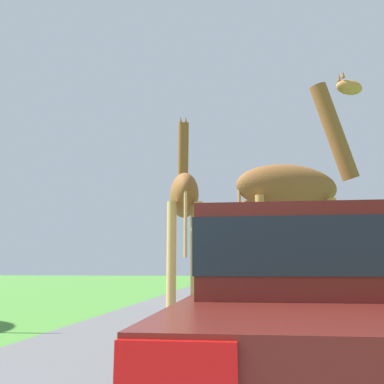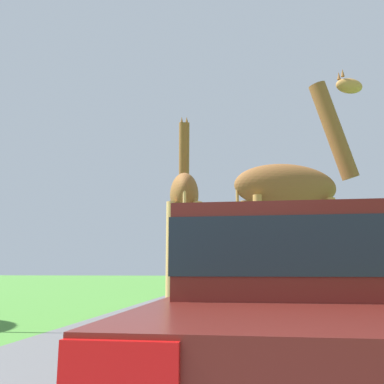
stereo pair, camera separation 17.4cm
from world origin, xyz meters
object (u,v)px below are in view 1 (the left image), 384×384
Objects in this scene: car_lead_maroon at (322,319)px; car_queue_left at (279,277)px; car_far_ahead at (223,280)px; giraffe_near_road at (184,206)px; giraffe_companion at (296,188)px; car_queue_right at (294,278)px.

car_lead_maroon is 22.41m from car_queue_left.
car_far_ahead is at bearing -105.14° from car_queue_left.
giraffe_near_road is 1.02× the size of giraffe_companion.
car_far_ahead is at bearing 172.37° from giraffe_companion.
giraffe_near_road is 17.17m from car_queue_left.
car_far_ahead is at bearing 95.86° from car_lead_maroon.
car_lead_maroon is at bearing -26.16° from giraffe_companion.
car_queue_left is at bearing 68.86° from giraffe_near_road.
car_queue_left is 1.13× the size of car_far_ahead.
giraffe_near_road is at bearing -142.66° from giraffe_companion.
giraffe_near_road reaches higher than car_far_ahead.
giraffe_companion is 18.27m from car_queue_left.
car_far_ahead is (-2.99, -4.30, 0.01)m from car_queue_right.
car_queue_right is at bearing -89.38° from car_queue_left.
car_far_ahead reaches higher than car_queue_left.
giraffe_companion reaches higher than car_far_ahead.
giraffe_near_road reaches higher than giraffe_companion.
car_queue_left is (-0.07, 6.47, -0.04)m from car_queue_right.
car_queue_right is at bearing 153.24° from giraffe_companion.
giraffe_near_road reaches higher than car_queue_right.
giraffe_near_road is at bearing 107.49° from car_lead_maroon.
giraffe_companion is 11.87m from car_queue_right.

